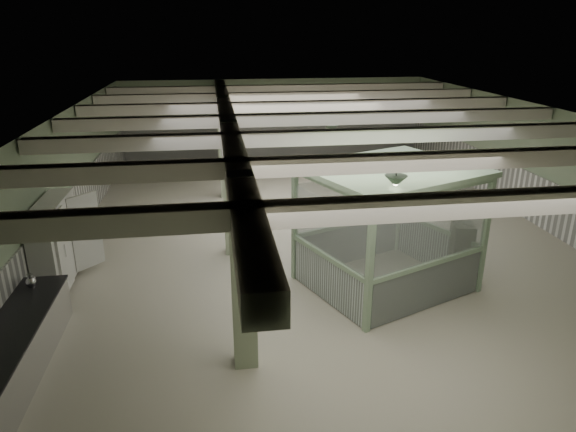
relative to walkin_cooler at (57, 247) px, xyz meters
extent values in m
plane|color=beige|center=(6.62, 2.36, -0.99)|extent=(20.00, 20.00, 0.00)
cube|color=beige|center=(6.62, 2.36, 2.61)|extent=(14.00, 20.00, 0.02)
cube|color=#92A483|center=(6.62, 12.36, 0.81)|extent=(14.00, 0.02, 3.60)
cube|color=#92A483|center=(6.62, -7.64, 0.81)|extent=(14.00, 0.02, 3.60)
cube|color=#92A483|center=(-0.38, 2.36, 0.81)|extent=(0.02, 20.00, 3.60)
cube|color=#92A483|center=(13.62, 2.36, 0.81)|extent=(0.02, 20.00, 3.60)
cube|color=white|center=(-0.35, 2.36, -0.24)|extent=(0.05, 19.90, 1.50)
cube|color=white|center=(13.60, 2.36, -0.24)|extent=(0.05, 19.90, 1.50)
cube|color=white|center=(6.62, 12.34, -0.24)|extent=(13.90, 0.05, 1.50)
cube|color=silver|center=(4.12, 2.36, 2.39)|extent=(0.45, 19.90, 0.40)
cube|color=silver|center=(6.62, -5.14, 2.43)|extent=(13.90, 0.35, 0.32)
cube|color=silver|center=(6.62, -2.64, 2.43)|extent=(13.90, 0.35, 0.32)
cube|color=silver|center=(6.62, -0.14, 2.43)|extent=(13.90, 0.35, 0.32)
cube|color=silver|center=(6.62, 2.36, 2.43)|extent=(13.90, 0.35, 0.32)
cube|color=silver|center=(6.62, 4.86, 2.43)|extent=(13.90, 0.35, 0.32)
cube|color=silver|center=(6.62, 7.36, 2.43)|extent=(13.90, 0.35, 0.32)
cube|color=silver|center=(6.62, 9.86, 2.43)|extent=(13.90, 0.35, 0.32)
cube|color=#A6B692|center=(4.12, -3.64, 0.81)|extent=(0.42, 0.42, 3.60)
cube|color=#A6B692|center=(4.12, 1.36, 0.81)|extent=(0.42, 0.42, 3.60)
cube|color=#A6B692|center=(4.12, 6.36, 0.81)|extent=(0.42, 0.42, 3.60)
cube|color=#A6B692|center=(4.12, 10.36, 0.81)|extent=(0.42, 0.42, 3.60)
cone|color=#2C3A2C|center=(7.12, -2.64, 2.06)|extent=(0.44, 0.44, 0.22)
cone|color=#2C3A2C|center=(7.12, 2.86, 2.06)|extent=(0.44, 0.44, 0.22)
cone|color=#2C3A2C|center=(7.12, 7.86, 2.06)|extent=(0.44, 0.44, 0.22)
cube|color=silver|center=(0.08, -4.06, -0.55)|extent=(0.91, 5.39, 0.88)
cube|color=silver|center=(-0.03, 0.00, 0.00)|extent=(0.54, 2.17, 1.99)
cube|color=silver|center=(0.27, -0.50, 0.00)|extent=(0.06, 0.81, 1.89)
cube|color=silver|center=(0.39, 0.58, 0.00)|extent=(0.60, 0.63, 1.89)
cube|color=silver|center=(0.31, -0.50, 0.00)|extent=(0.02, 0.05, 0.30)
cube|color=silver|center=(0.31, 0.49, 0.00)|extent=(0.02, 0.05, 0.30)
cube|color=#90AE8B|center=(6.60, -2.97, 0.39)|extent=(0.16, 0.16, 2.77)
cube|color=#90AE8B|center=(5.54, -0.41, 0.39)|extent=(0.16, 0.16, 2.77)
cube|color=#90AE8B|center=(9.67, -1.70, 0.39)|extent=(0.16, 0.16, 2.77)
cube|color=#90AE8B|center=(8.61, 0.86, 0.39)|extent=(0.16, 0.16, 2.77)
cube|color=#90AE8B|center=(7.61, -1.05, 1.84)|extent=(4.46, 4.16, 0.12)
cube|color=silver|center=(8.14, -2.33, -0.44)|extent=(2.91, 1.25, 1.05)
cube|color=silver|center=(8.14, -2.33, 0.79)|extent=(2.91, 1.25, 1.22)
cube|color=silver|center=(7.08, 0.23, -0.44)|extent=(2.91, 1.25, 1.05)
cube|color=silver|center=(7.08, 0.23, 0.79)|extent=(2.91, 1.25, 1.22)
cube|color=silver|center=(6.07, -1.69, -0.44)|extent=(1.04, 2.40, 1.05)
cube|color=silver|center=(6.07, -1.69, 0.79)|extent=(1.04, 2.40, 1.22)
cube|color=silver|center=(9.14, -0.42, -0.44)|extent=(1.04, 2.40, 1.05)
cube|color=silver|center=(9.14, -0.42, 0.79)|extent=(1.04, 2.40, 1.22)
cube|color=#585C4D|center=(9.47, -1.08, -0.26)|extent=(0.63, 0.77, 1.46)
camera|label=1|loc=(3.73, -11.61, 4.79)|focal=32.00mm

